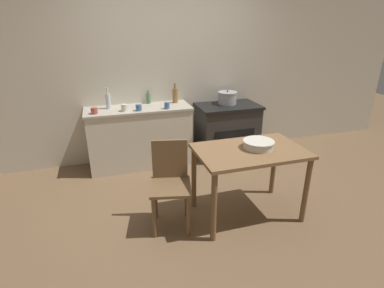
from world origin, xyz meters
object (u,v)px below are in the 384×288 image
stove (227,130)px  cup_center_left (167,106)px  work_table (250,160)px  cup_center_right (94,111)px  cup_center (139,108)px  bottle_far_left (108,101)px  bottle_mid_left (175,95)px  chair (170,181)px  bottle_left (149,98)px  stock_pot (227,98)px  mixing_bowl_large (258,144)px  cup_mid_right (124,108)px  flour_sack (241,157)px

stove → cup_center_left: size_ratio=10.24×
work_table → cup_center_right: bearing=135.8°
cup_center → cup_center_right: (-0.57, 0.02, -0.00)m
cup_center_right → bottle_far_left: bearing=47.7°
bottle_mid_left → cup_center: bottle_mid_left is taller
chair → bottle_left: bottle_left is taller
bottle_far_left → stock_pot: bearing=-1.5°
mixing_bowl_large → cup_mid_right: bearing=129.6°
cup_center → cup_mid_right: (-0.19, 0.03, 0.00)m
bottle_far_left → bottle_mid_left: bearing=3.0°
flour_sack → cup_mid_right: size_ratio=3.67×
stove → cup_center: bearing=-174.7°
stock_pot → cup_mid_right: (-1.56, -0.15, 0.01)m
chair → bottle_far_left: bearing=120.0°
cup_center_left → work_table: bearing=-69.0°
bottle_far_left → cup_center: bearing=-31.2°
bottle_far_left → cup_mid_right: bottle_far_left is taller
chair → bottle_mid_left: 1.77m
stove → work_table: 1.64m
stove → cup_center: size_ratio=11.17×
mixing_bowl_large → cup_mid_right: 1.90m
bottle_left → cup_center: 0.41m
bottle_mid_left → cup_mid_right: size_ratio=3.09×
stock_pot → cup_center: size_ratio=3.47×
mixing_bowl_large → cup_center_right: bearing=137.7°
cup_center_right → bottle_mid_left: bearing=12.8°
bottle_mid_left → mixing_bowl_large: bearing=-75.4°
bottle_left → cup_center_left: 0.43m
cup_center → bottle_left: bearing=61.7°
bottle_mid_left → bottle_far_left: bearing=-177.0°
mixing_bowl_large → work_table: bearing=-173.2°
work_table → flour_sack: size_ratio=3.26×
chair → stock_pot: stock_pot is taller
stove → bottle_mid_left: bottle_mid_left is taller
bottle_far_left → cup_center_left: 0.81m
stove → flour_sack: stove is taller
mixing_bowl_large → bottle_left: bearing=114.8°
work_table → flour_sack: work_table is taller
stove → mixing_bowl_large: mixing_bowl_large is taller
work_table → bottle_mid_left: bottle_mid_left is taller
bottle_left → flour_sack: bearing=-32.6°
stove → cup_center_right: bearing=-176.9°
flour_sack → chair: bearing=-143.1°
cup_center_right → cup_mid_right: 0.39m
chair → flour_sack: bearing=49.8°
stock_pot → cup_center_right: bearing=-175.2°
mixing_bowl_large → bottle_mid_left: bearing=104.6°
mixing_bowl_large → cup_mid_right: cup_mid_right is taller
bottle_far_left → bottle_left: 0.59m
work_table → chair: (-0.82, 0.09, -0.17)m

